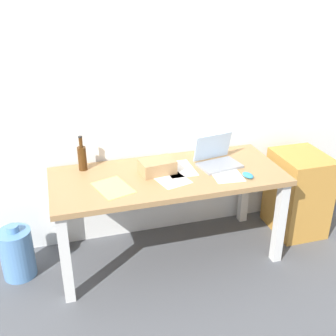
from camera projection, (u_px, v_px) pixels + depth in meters
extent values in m
plane|color=#515459|center=(168.00, 254.00, 3.37)|extent=(8.00, 8.00, 0.00)
cube|color=white|center=(153.00, 84.00, 3.18)|extent=(5.20, 0.08, 2.60)
cube|color=#A37A4C|center=(168.00, 176.00, 3.07)|extent=(1.73, 0.73, 0.04)
cube|color=silver|center=(66.00, 260.00, 2.75)|extent=(0.07, 0.07, 0.68)
cube|color=silver|center=(280.00, 223.00, 3.16)|extent=(0.07, 0.07, 0.68)
cube|color=silver|center=(61.00, 213.00, 3.29)|extent=(0.07, 0.07, 0.68)
cube|color=silver|center=(244.00, 187.00, 3.69)|extent=(0.07, 0.07, 0.68)
cube|color=gray|center=(219.00, 165.00, 3.18)|extent=(0.34, 0.26, 0.02)
cube|color=silver|center=(213.00, 147.00, 3.22)|extent=(0.32, 0.11, 0.21)
cylinder|color=#47280F|center=(82.00, 159.00, 3.09)|extent=(0.07, 0.07, 0.18)
cylinder|color=#47280F|center=(81.00, 142.00, 3.04)|extent=(0.03, 0.03, 0.08)
cylinder|color=black|center=(80.00, 137.00, 3.02)|extent=(0.03, 0.03, 0.01)
ellipsoid|color=#338CC6|center=(248.00, 175.00, 3.00)|extent=(0.08, 0.11, 0.03)
cube|color=tan|center=(157.00, 166.00, 3.06)|extent=(0.27, 0.21, 0.10)
cube|color=white|center=(180.00, 169.00, 3.14)|extent=(0.21, 0.30, 0.00)
cube|color=#F4E06B|center=(113.00, 188.00, 2.86)|extent=(0.29, 0.34, 0.00)
cube|color=white|center=(226.00, 174.00, 3.06)|extent=(0.23, 0.31, 0.00)
cube|color=white|center=(170.00, 178.00, 3.00)|extent=(0.28, 0.34, 0.00)
cylinder|color=#598CC6|center=(17.00, 253.00, 3.06)|extent=(0.24, 0.24, 0.39)
cylinder|color=#598CC6|center=(12.00, 229.00, 2.96)|extent=(0.09, 0.09, 0.05)
cube|color=#C68938|center=(298.00, 193.00, 3.56)|extent=(0.40, 0.48, 0.71)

